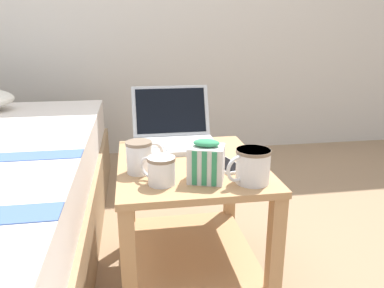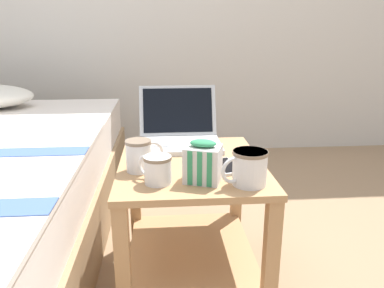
% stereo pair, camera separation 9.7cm
% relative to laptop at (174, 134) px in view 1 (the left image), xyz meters
% --- Properties ---
extents(ground_plane, '(8.00, 8.00, 0.00)m').
position_rel_laptop_xyz_m(ground_plane, '(0.03, -0.22, -0.52)').
color(ground_plane, '#937556').
extents(bedside_table, '(0.50, 0.60, 0.48)m').
position_rel_laptop_xyz_m(bedside_table, '(0.03, -0.22, -0.22)').
color(bedside_table, tan).
rests_on(bedside_table, ground_plane).
extents(laptop, '(0.32, 0.30, 0.22)m').
position_rel_laptop_xyz_m(laptop, '(0.00, 0.00, 0.00)').
color(laptop, '#B7BABC').
rests_on(laptop, bedside_table).
extents(mug_front_left, '(0.13, 0.08, 0.10)m').
position_rel_laptop_xyz_m(mug_front_left, '(-0.14, -0.29, 0.01)').
color(mug_front_left, white).
rests_on(mug_front_left, bedside_table).
extents(mug_front_right, '(0.15, 0.11, 0.10)m').
position_rel_laptop_xyz_m(mug_front_right, '(0.19, -0.43, 0.01)').
color(mug_front_right, white).
rests_on(mug_front_right, bedside_table).
extents(mug_mid_center, '(0.11, 0.10, 0.09)m').
position_rel_laptop_xyz_m(mug_mid_center, '(-0.09, -0.39, 0.00)').
color(mug_mid_center, white).
rests_on(mug_mid_center, bedside_table).
extents(snack_bag, '(0.13, 0.12, 0.13)m').
position_rel_laptop_xyz_m(snack_bag, '(0.05, -0.39, 0.02)').
color(snack_bag, silver).
rests_on(snack_bag, bedside_table).
extents(cell_phone, '(0.12, 0.16, 0.01)m').
position_rel_laptop_xyz_m(cell_phone, '(0.15, -0.28, -0.04)').
color(cell_phone, '#B7BABC').
rests_on(cell_phone, bedside_table).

